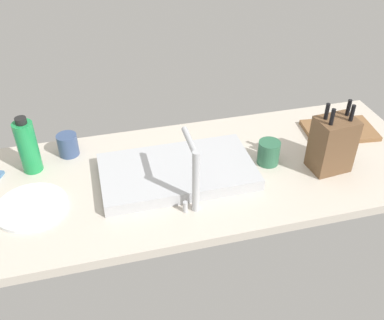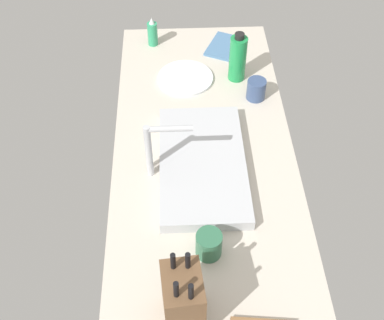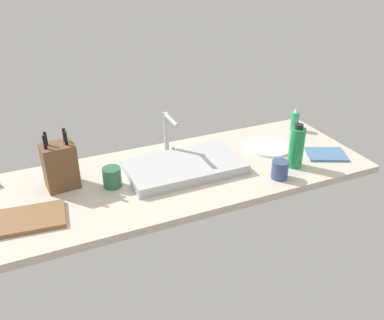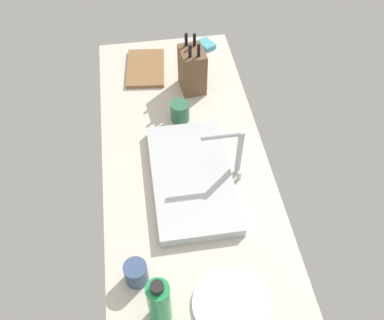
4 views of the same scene
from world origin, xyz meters
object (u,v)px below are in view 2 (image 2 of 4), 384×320
Objects in this scene: dinner_plate at (185,78)px; coffee_mug at (209,244)px; soap_bottle at (153,33)px; dish_towel at (226,47)px; faucet at (155,146)px; water_bottle at (238,58)px; ceramic_cup at (256,89)px; knife_block at (183,299)px; sink_basin at (202,164)px.

coffee_mug reaches higher than dinner_plate.
dish_towel is at bearing -97.48° from soap_bottle.
dinner_plate is at bearing 138.53° from dish_towel.
coffee_mug is at bearing -177.15° from dinner_plate.
faucet is 1.69× the size of soap_bottle.
faucet reaches higher than dinner_plate.
ceramic_cup is (-13.15, -6.52, -5.94)cm from water_bottle.
water_bottle is at bearing -19.55° from knife_block.
sink_basin is 78.69cm from soap_bottle.
water_bottle is 15.83cm from ceramic_cup.
coffee_mug is 1.06× the size of ceramic_cup.
water_bottle is at bearing -89.96° from dinner_plate.
dish_towel is at bearing 6.71° from water_bottle.
coffee_mug is (-85.05, -4.23, 3.93)cm from dinner_plate.
coffee_mug reaches higher than dish_towel.
dinner_plate and dish_towel have the same top height.
knife_block is at bearing 166.14° from water_bottle.
water_bottle is at bearing -173.29° from dish_towel.
ceramic_cup is (-13.13, -28.25, 3.68)cm from dinner_plate.
coffee_mug is (20.18, -8.47, -5.98)cm from knife_block.
dinner_plate is at bearing 2.85° from coffee_mug.
sink_basin is at bearing -166.52° from soap_bottle.
knife_block is at bearing 157.23° from coffee_mug.
knife_block reaches higher than soap_bottle.
faucet is 53.80cm from knife_block.
faucet is at bearing 26.10° from coffee_mug.
soap_bottle is 57.61cm from ceramic_cup.
dinner_plate is 28.95cm from dish_towel.
dish_towel is 36.17cm from ceramic_cup.
knife_block is at bearing 160.57° from ceramic_cup.
water_bottle is at bearing 26.39° from ceramic_cup.
dish_towel is at bearing -41.47° from dinner_plate.
knife_block is 108.41cm from water_bottle.
water_bottle reaches higher than sink_basin.
soap_bottle is at bearing 53.90° from water_bottle.
knife_block reaches higher than faucet.
soap_bottle is at bearing 82.52° from dish_towel.
faucet is 1.05× the size of water_bottle.
dinner_plate is (-0.02, 21.72, -9.62)cm from water_bottle.
sink_basin is 2.49× the size of water_bottle.
water_bottle is at bearing -32.83° from faucet.
faucet is at bearing 2.52° from knife_block.
ceramic_cup is (92.10, -32.49, -6.22)cm from knife_block.
dish_towel is (126.92, -23.41, -9.91)cm from knife_block.
ceramic_cup is at bearing -18.46° from coffee_mug.
knife_block is at bearing -175.76° from soap_bottle.
water_bottle is 23.85cm from dish_towel.
faucet is 62.16cm from water_bottle.
soap_bottle is (78.15, 2.06, -8.25)cm from faucet.
sink_basin is 6.36× the size of ceramic_cup.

